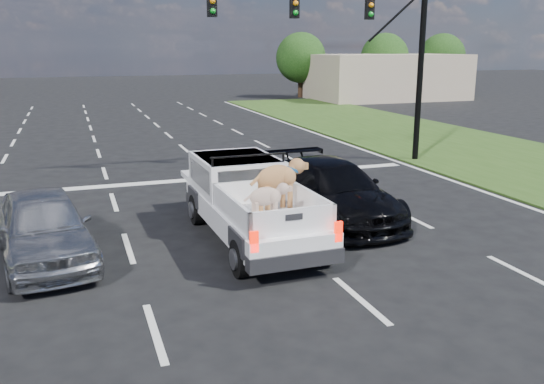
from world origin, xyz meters
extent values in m
plane|color=black|center=(0.00, 0.00, 0.00)|extent=(160.00, 160.00, 0.00)
cube|color=silver|center=(-1.75, 6.00, 0.01)|extent=(0.12, 60.00, 0.01)
cube|color=silver|center=(1.75, 6.00, 0.01)|extent=(0.12, 60.00, 0.01)
cube|color=silver|center=(5.25, 6.00, 0.01)|extent=(0.12, 60.00, 0.01)
cube|color=silver|center=(8.80, 6.00, 0.01)|extent=(0.15, 60.00, 0.01)
cube|color=silver|center=(0.00, 10.00, 0.01)|extent=(17.00, 0.45, 0.01)
cylinder|color=black|center=(9.60, 10.50, 3.50)|extent=(0.22, 0.22, 7.00)
cube|color=black|center=(7.40, 10.50, 5.60)|extent=(0.30, 0.18, 0.95)
cube|color=black|center=(4.60, 10.50, 5.60)|extent=(0.30, 0.18, 0.95)
cube|color=black|center=(1.80, 10.50, 5.60)|extent=(0.30, 0.18, 0.95)
cube|color=tan|center=(22.00, 34.00, 1.80)|extent=(12.00, 7.00, 3.60)
cylinder|color=#332114|center=(16.00, 38.00, 1.08)|extent=(0.44, 0.44, 2.16)
sphere|color=#14340E|center=(16.00, 38.00, 3.30)|extent=(4.20, 4.20, 4.20)
cylinder|color=#332114|center=(24.00, 38.00, 1.08)|extent=(0.44, 0.44, 2.16)
sphere|color=#14340E|center=(24.00, 38.00, 3.30)|extent=(4.20, 4.20, 4.20)
cylinder|color=#332114|center=(30.00, 38.00, 1.08)|extent=(0.44, 0.44, 2.16)
sphere|color=#14340E|center=(30.00, 38.00, 3.30)|extent=(4.20, 4.20, 4.20)
cylinder|color=black|center=(0.12, 1.67, 0.37)|extent=(0.28, 0.74, 0.73)
cylinder|color=black|center=(1.79, 1.71, 0.37)|extent=(0.28, 0.74, 0.73)
cylinder|color=black|center=(0.04, 5.24, 0.37)|extent=(0.28, 0.74, 0.73)
cylinder|color=black|center=(1.72, 5.27, 0.37)|extent=(0.28, 0.74, 0.73)
cube|color=white|center=(0.92, 3.52, 0.64)|extent=(1.93, 5.14, 0.50)
cube|color=white|center=(0.89, 4.72, 1.30)|extent=(1.82, 2.25, 0.83)
cube|color=black|center=(0.92, 3.63, 1.33)|extent=(1.49, 0.06, 0.60)
cylinder|color=black|center=(0.91, 3.76, 1.91)|extent=(1.73, 0.08, 0.05)
cube|color=black|center=(0.94, 2.39, 0.86)|extent=(1.76, 2.49, 0.06)
cube|color=white|center=(0.12, 2.37, 1.14)|extent=(0.13, 2.46, 0.50)
cube|color=white|center=(1.76, 2.41, 1.14)|extent=(0.13, 2.46, 0.50)
cube|color=white|center=(0.97, 1.20, 1.14)|extent=(1.72, 0.11, 0.50)
cube|color=red|center=(0.15, 0.98, 0.91)|extent=(0.16, 0.06, 0.39)
cube|color=red|center=(1.79, 1.02, 0.91)|extent=(0.16, 0.06, 0.39)
cube|color=black|center=(0.97, 1.07, 0.46)|extent=(1.85, 0.33, 0.29)
imported|color=#A4A5AA|center=(-3.39, 3.79, 0.72)|extent=(2.27, 4.40, 1.43)
imported|color=black|center=(3.33, 4.58, 0.72)|extent=(2.30, 5.08, 1.44)
camera|label=1|loc=(-2.69, -8.09, 4.22)|focal=38.00mm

